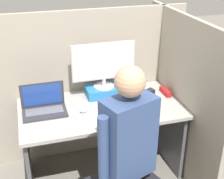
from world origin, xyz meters
name	(u,v)px	position (x,y,z in m)	size (l,w,h in m)	color
cubicle_panel_back	(91,85)	(0.00, 0.77, 0.73)	(1.90, 0.05, 1.47)	gray
cubicle_panel_right	(181,97)	(0.72, 0.30, 0.73)	(0.04, 1.40, 1.47)	gray
desk	(101,124)	(0.00, 0.37, 0.53)	(1.40, 0.75, 0.70)	#9E9993
paper_box	(104,91)	(0.08, 0.58, 0.75)	(0.33, 0.20, 0.09)	#236BAD
monitor	(104,64)	(0.08, 0.59, 1.02)	(0.58, 0.19, 0.42)	#B2B2B7
laptop	(44,107)	(-0.48, 0.43, 0.75)	(0.36, 0.23, 0.24)	#2D2D33
mouse	(84,110)	(-0.16, 0.33, 0.72)	(0.07, 0.05, 0.03)	silver
stapler	(165,92)	(0.64, 0.45, 0.73)	(0.05, 0.17, 0.05)	#A31919
carrot_toy	(137,110)	(0.27, 0.21, 0.72)	(0.04, 0.13, 0.04)	orange
office_chair	(128,168)	(0.04, -0.24, 0.52)	(0.60, 0.64, 1.03)	black
person	(129,153)	(-0.01, -0.39, 0.78)	(0.47, 0.51, 1.36)	black
coffee_mug	(144,88)	(0.47, 0.54, 0.75)	(0.09, 0.09, 0.08)	white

